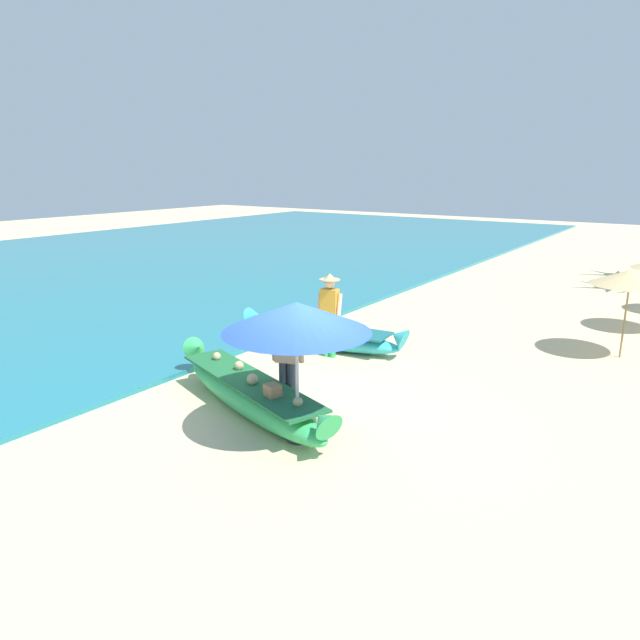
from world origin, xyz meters
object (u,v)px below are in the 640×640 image
object	(u,v)px
person_tourist_customer	(287,358)
boat_cyan_midground	(321,336)
person_vendor_hatted	(330,309)
boat_green_foreground	(250,394)
patio_umbrella_large	(297,318)

from	to	relation	value
person_tourist_customer	boat_cyan_midground	bearing A→B (deg)	115.58
person_vendor_hatted	person_tourist_customer	size ratio (longest dim) A/B	1.07
person_tourist_customer	boat_green_foreground	bearing A→B (deg)	-146.85
boat_green_foreground	person_tourist_customer	size ratio (longest dim) A/B	2.63
patio_umbrella_large	person_vendor_hatted	bearing A→B (deg)	116.82
person_tourist_customer	patio_umbrella_large	world-z (taller)	patio_umbrella_large
boat_green_foreground	person_vendor_hatted	bearing A→B (deg)	99.67
boat_cyan_midground	patio_umbrella_large	bearing A→B (deg)	-60.01
boat_cyan_midground	patio_umbrella_large	xyz separation A→B (m)	(2.35, -4.07, 1.63)
person_tourist_customer	patio_umbrella_large	bearing A→B (deg)	-44.10
boat_cyan_midground	patio_umbrella_large	world-z (taller)	patio_umbrella_large
person_vendor_hatted	boat_green_foreground	bearing A→B (deg)	-80.33
boat_green_foreground	patio_umbrella_large	distance (m)	2.07
boat_cyan_midground	patio_umbrella_large	distance (m)	4.98
boat_green_foreground	person_vendor_hatted	world-z (taller)	person_vendor_hatted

